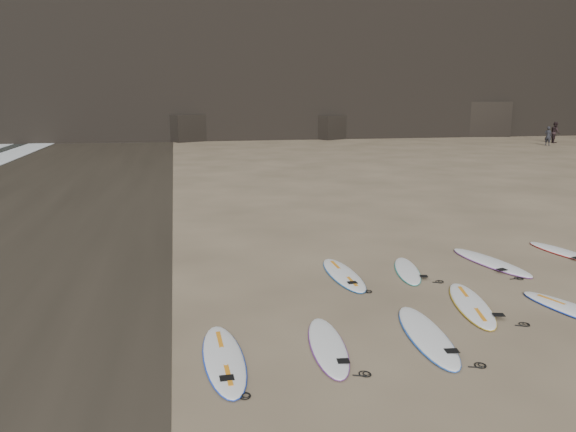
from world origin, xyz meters
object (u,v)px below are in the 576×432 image
Objects in this scene: surfboard_0 at (328,345)px; surfboard_11 at (224,358)px; surfboard_8 at (564,252)px; surfboard_1 at (427,335)px; person_a at (548,136)px; surfboard_2 at (471,304)px; surfboard_7 at (490,262)px; surfboard_6 at (407,270)px; surfboard_5 at (343,274)px; person_b at (555,132)px.

surfboard_11 is (-1.80, -0.13, 0.00)m from surfboard_0.
surfboard_0 is 9.06m from surfboard_8.
person_a is at bearing 58.40° from surfboard_1.
surfboard_7 reaches higher than surfboard_2.
surfboard_0 reaches higher than surfboard_6.
surfboard_11 is at bearing -165.25° from surfboard_8.
surfboard_8 is (6.06, 4.35, -0.01)m from surfboard_1.
surfboard_1 is at bearing -83.84° from surfboard_5.
person_b is (33.25, 37.07, 0.90)m from surfboard_11.
surfboard_2 is 0.99× the size of surfboard_11.
person_b is (26.02, 32.99, 0.90)m from surfboard_7.
surfboard_6 is (1.65, 0.01, -0.01)m from surfboard_5.
surfboard_1 is at bearing 112.60° from person_a.
surfboard_7 is at bearing 20.10° from surfboard_6.
surfboard_2 is 42.04m from person_a.
surfboard_7 is 1.05× the size of surfboard_11.
surfboard_5 is at bearing 108.97° from person_a.
surfboard_2 is 3.33m from surfboard_7.
surfboard_1 is at bearing 8.18° from surfboard_0.
person_a is at bearing 66.52° from surfboard_2.
surfboard_1 is at bearing -143.66° from surfboard_7.
surfboard_8 is (7.92, 4.41, -0.00)m from surfboard_0.
surfboard_1 reaches higher than surfboard_6.
surfboard_1 reaches higher than surfboard_8.
surfboard_1 is 7.46m from surfboard_8.
person_a reaches higher than surfboard_0.
surfboard_11 is (-3.21, -3.85, 0.00)m from surfboard_5.
surfboard_0 is 3.98m from surfboard_5.
surfboard_11 is at bearing -161.67° from surfboard_7.
surfboard_0 is 1.81m from surfboard_11.
surfboard_6 is 6.20m from surfboard_11.
surfboard_2 is at bearing -155.61° from surfboard_8.
person_a is at bearing 151.38° from person_b.
person_b is (28.40, 33.22, 0.91)m from surfboard_6.
surfboard_6 is 1.35× the size of person_a.
person_b is at bearing -74.66° from person_a.
person_b is at bearing 46.89° from surfboard_5.
person_b is (2.39, 2.35, 0.13)m from person_a.
surfboard_0 is 1.28× the size of person_b.
surfboard_0 is 0.91× the size of surfboard_5.
surfboard_5 is (-2.01, 2.42, 0.00)m from surfboard_2.
surfboard_7 is 1.70× the size of person_a.
surfboard_7 is at bearing 158.60° from person_b.
surfboard_1 is at bearing -154.61° from surfboard_8.
surfboard_2 is 45.36m from person_b.
surfboard_1 is at bearing 1.72° from surfboard_11.
surfboard_5 is at bearing 103.77° from surfboard_1.
surfboard_6 is 2.39m from surfboard_7.
surfboard_11 is at bearing -150.58° from surfboard_2.
person_b reaches higher than person_a.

